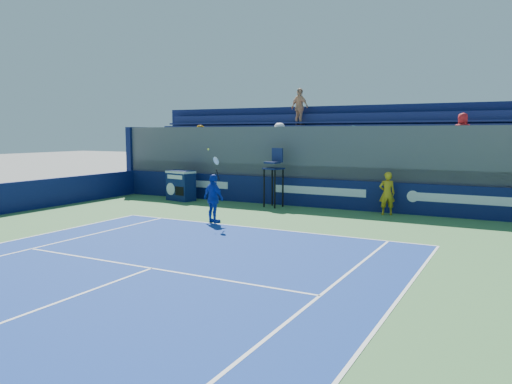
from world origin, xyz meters
The scene contains 6 objects.
ball_person centered at (2.94, 16.52, 0.83)m, with size 0.60×0.39×1.64m, color gold.
back_hoarding centered at (0.00, 17.10, 0.60)m, with size 20.40×0.21×1.20m.
match_clock centered at (-6.41, 16.14, 0.74)m, with size 1.44×0.98×1.40m.
umpire_chair centered at (-1.75, 16.37, 1.53)m, with size 0.82×0.82×2.48m.
tennis_player centered at (-1.95, 12.04, 0.86)m, with size 1.07×0.72×2.57m.
stadium_seating centered at (0.01, 19.15, 1.85)m, with size 21.00×4.05×5.26m.
Camera 1 is at (7.38, -2.31, 3.12)m, focal length 35.00 mm.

